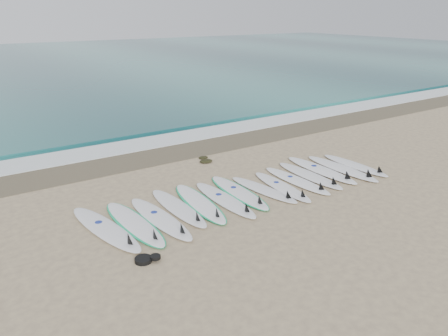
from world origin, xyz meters
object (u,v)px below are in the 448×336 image
surfboard_0 (106,229)px  surfboard_13 (356,165)px  leash_coil (146,259)px  surfboard_7 (265,190)px

surfboard_0 → surfboard_13: surfboard_0 is taller
surfboard_0 → leash_coil: bearing=-91.2°
surfboard_0 → surfboard_13: 7.55m
surfboard_13 → leash_coil: size_ratio=5.19×
surfboard_7 → leash_coil: surfboard_7 is taller
surfboard_13 → surfboard_7: bearing=178.9°
surfboard_7 → leash_coil: (-3.92, -1.36, -0.00)m
leash_coil → surfboard_7: bearing=19.2°
leash_coil → surfboard_13: bearing=10.0°
surfboard_0 → surfboard_7: (4.12, -0.18, -0.01)m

